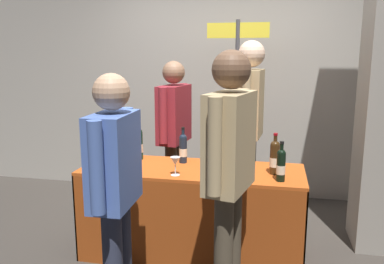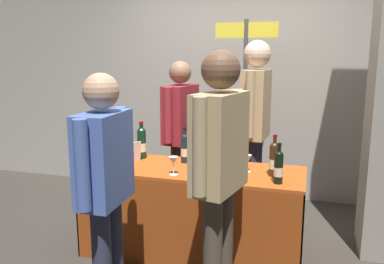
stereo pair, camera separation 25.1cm
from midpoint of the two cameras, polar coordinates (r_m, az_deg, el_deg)
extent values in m
plane|color=#38332D|center=(3.52, 2.13, -17.04)|extent=(12.00, 12.00, 0.00)
cube|color=#9E998E|center=(4.71, 7.30, 9.60)|extent=(7.82, 0.12, 3.09)
cube|color=#B74C19|center=(3.24, 2.22, -5.45)|extent=(1.79, 0.64, 0.02)
cube|color=#963E14|center=(3.09, 0.68, -13.76)|extent=(1.79, 0.01, 0.73)
cube|color=#963E14|center=(3.65, 3.42, -9.74)|extent=(1.79, 0.01, 0.73)
cube|color=#963E14|center=(3.67, -11.60, -9.83)|extent=(0.01, 0.64, 0.73)
cube|color=#963E14|center=(3.28, 17.79, -12.76)|extent=(0.01, 0.64, 0.73)
cylinder|color=#192333|center=(3.38, 1.08, -2.64)|extent=(0.07, 0.07, 0.22)
sphere|color=#192333|center=(3.35, 1.08, -0.84)|extent=(0.06, 0.06, 0.06)
cylinder|color=#192333|center=(3.34, 1.09, -0.22)|extent=(0.03, 0.03, 0.07)
cylinder|color=black|center=(3.34, 1.09, 0.55)|extent=(0.03, 0.03, 0.02)
cylinder|color=beige|center=(3.38, 1.08, -2.92)|extent=(0.07, 0.07, 0.07)
cylinder|color=#192333|center=(3.26, 7.67, -2.97)|extent=(0.07, 0.07, 0.25)
sphere|color=#192333|center=(3.23, 7.73, -0.86)|extent=(0.07, 0.07, 0.07)
cylinder|color=#192333|center=(3.22, 7.75, -0.08)|extent=(0.03, 0.03, 0.09)
cylinder|color=#B7932D|center=(3.21, 7.78, 0.86)|extent=(0.03, 0.03, 0.02)
cylinder|color=beige|center=(3.26, 7.67, -3.31)|extent=(0.07, 0.07, 0.08)
cylinder|color=#38230F|center=(3.10, 13.98, -4.15)|extent=(0.07, 0.07, 0.23)
sphere|color=#38230F|center=(3.07, 14.08, -2.10)|extent=(0.07, 0.07, 0.07)
cylinder|color=#38230F|center=(3.06, 14.11, -1.40)|extent=(0.03, 0.03, 0.08)
cylinder|color=maroon|center=(3.05, 14.15, -0.53)|extent=(0.03, 0.03, 0.02)
cylinder|color=beige|center=(3.10, 13.96, -4.47)|extent=(0.08, 0.08, 0.07)
cylinder|color=black|center=(2.94, 14.71, -5.23)|extent=(0.06, 0.06, 0.21)
sphere|color=black|center=(2.91, 14.81, -3.28)|extent=(0.06, 0.06, 0.06)
cylinder|color=black|center=(2.90, 14.85, -2.58)|extent=(0.03, 0.03, 0.07)
cylinder|color=black|center=(2.89, 14.89, -1.71)|extent=(0.03, 0.03, 0.02)
cylinder|color=beige|center=(2.94, 14.69, -5.54)|extent=(0.07, 0.07, 0.07)
cylinder|color=black|center=(3.53, -5.22, -1.88)|extent=(0.08, 0.08, 0.24)
sphere|color=black|center=(3.50, -5.25, 0.02)|extent=(0.08, 0.08, 0.08)
cylinder|color=black|center=(3.50, -5.26, 0.61)|extent=(0.03, 0.03, 0.07)
cylinder|color=maroon|center=(3.49, -5.28, 1.36)|extent=(0.04, 0.04, 0.02)
cylinder|color=beige|center=(3.53, -5.21, -2.19)|extent=(0.08, 0.08, 0.08)
cylinder|color=#192333|center=(3.34, 5.36, -2.79)|extent=(0.06, 0.06, 0.22)
sphere|color=#192333|center=(3.32, 5.39, -0.94)|extent=(0.06, 0.06, 0.06)
cylinder|color=#192333|center=(3.31, 5.40, -0.20)|extent=(0.02, 0.02, 0.09)
cylinder|color=#B7932D|center=(3.30, 5.42, 0.71)|extent=(0.03, 0.03, 0.02)
cylinder|color=beige|center=(3.35, 5.35, -3.09)|extent=(0.07, 0.07, 0.07)
cylinder|color=silver|center=(3.06, -0.32, -6.15)|extent=(0.07, 0.07, 0.00)
cylinder|color=silver|center=(3.05, -0.32, -5.43)|extent=(0.01, 0.01, 0.08)
cone|color=silver|center=(3.03, -0.33, -4.16)|extent=(0.08, 0.08, 0.06)
cylinder|color=silver|center=(3.19, 10.10, -5.62)|extent=(0.07, 0.07, 0.00)
cylinder|color=silver|center=(3.18, 10.12, -5.08)|extent=(0.01, 0.01, 0.06)
cone|color=silver|center=(3.16, 10.16, -3.93)|extent=(0.07, 0.07, 0.07)
cylinder|color=silver|center=(3.20, 6.24, -5.46)|extent=(0.07, 0.07, 0.00)
cylinder|color=silver|center=(3.19, 6.25, -4.75)|extent=(0.01, 0.01, 0.08)
cone|color=silver|center=(3.17, 6.28, -3.57)|extent=(0.07, 0.07, 0.06)
cylinder|color=#590C19|center=(3.18, 6.27, -3.85)|extent=(0.04, 0.04, 0.01)
cylinder|color=tan|center=(3.58, -8.96, -2.15)|extent=(0.10, 0.10, 0.20)
cylinder|color=#38722D|center=(3.56, -8.99, -0.25)|extent=(0.05, 0.01, 0.24)
ellipsoid|color=gold|center=(3.54, -8.73, 1.63)|extent=(0.03, 0.03, 0.05)
cylinder|color=#38722D|center=(3.53, -9.39, -0.18)|extent=(0.02, 0.03, 0.26)
ellipsoid|color=#E05B1E|center=(3.52, -9.47, 1.93)|extent=(0.03, 0.03, 0.05)
cylinder|color=#38722D|center=(3.57, -9.19, 0.11)|extent=(0.04, 0.01, 0.28)
ellipsoid|color=gold|center=(3.54, -9.03, 2.30)|extent=(0.03, 0.03, 0.05)
cube|color=silver|center=(3.40, -6.34, -2.92)|extent=(0.11, 0.13, 0.18)
cylinder|color=#4C4233|center=(4.16, 0.63, -6.54)|extent=(0.12, 0.12, 0.80)
cylinder|color=#4C4233|center=(4.01, -0.37, -7.23)|extent=(0.12, 0.12, 0.80)
cube|color=maroon|center=(3.93, 0.15, 2.61)|extent=(0.27, 0.47, 0.56)
sphere|color=#8C664C|center=(3.89, 0.15, 8.57)|extent=(0.22, 0.22, 0.22)
cylinder|color=maroon|center=(4.17, 1.65, 3.42)|extent=(0.08, 0.08, 0.52)
cylinder|color=maroon|center=(3.68, -1.55, 2.38)|extent=(0.08, 0.08, 0.52)
cylinder|color=#2D3347|center=(3.98, 10.84, -6.89)|extent=(0.12, 0.12, 0.89)
cylinder|color=#2D3347|center=(3.84, 10.41, -7.55)|extent=(0.12, 0.12, 0.89)
cube|color=tan|center=(3.74, 11.05, 3.93)|extent=(0.24, 0.40, 0.63)
sphere|color=beige|center=(3.71, 11.32, 10.94)|extent=(0.25, 0.25, 0.25)
cylinder|color=tan|center=(3.97, 11.71, 4.68)|extent=(0.08, 0.08, 0.58)
cylinder|color=tan|center=(3.50, 10.34, 3.89)|extent=(0.08, 0.08, 0.58)
cylinder|color=#4C4233|center=(2.58, 5.88, -17.68)|extent=(0.12, 0.12, 0.84)
cylinder|color=#4C4233|center=(2.72, 7.30, -16.13)|extent=(0.12, 0.12, 0.84)
cube|color=tan|center=(2.40, 7.00, -1.51)|extent=(0.30, 0.46, 0.60)
sphere|color=brown|center=(2.34, 7.25, 8.86)|extent=(0.23, 0.23, 0.23)
cylinder|color=tan|center=(2.16, 4.46, -2.23)|extent=(0.08, 0.08, 0.55)
cylinder|color=tan|center=(2.63, 9.10, 0.10)|extent=(0.08, 0.08, 0.55)
cylinder|color=#2D3347|center=(2.71, -8.43, -17.03)|extent=(0.12, 0.12, 0.78)
cube|color=#4C6BB7|center=(2.40, -9.63, -3.75)|extent=(0.22, 0.41, 0.55)
sphere|color=tan|center=(2.33, -9.95, 5.77)|extent=(0.21, 0.21, 0.21)
cylinder|color=#4C6BB7|center=(2.18, -12.35, -4.78)|extent=(0.08, 0.08, 0.51)
cylinder|color=#4C6BB7|center=(2.61, -7.39, -1.95)|extent=(0.08, 0.08, 0.51)
cylinder|color=#47474C|center=(4.17, 9.19, 1.87)|extent=(0.04, 0.04, 2.00)
cube|color=yellow|center=(4.13, 9.59, 14.23)|extent=(0.63, 0.02, 0.15)
camera|label=1|loc=(0.13, -87.73, 0.45)|focal=37.18mm
camera|label=2|loc=(0.13, 92.27, -0.45)|focal=37.18mm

